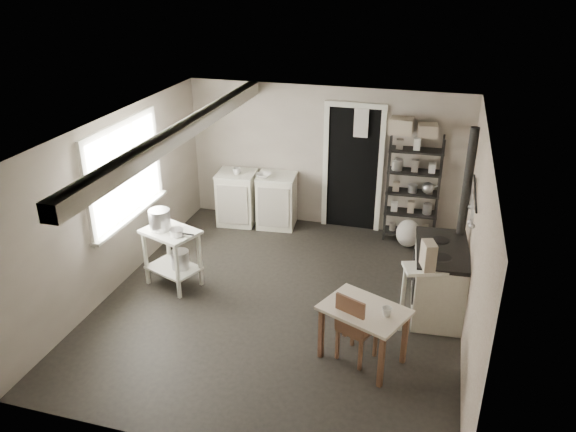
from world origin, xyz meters
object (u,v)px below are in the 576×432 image
(chair, at_px, (358,321))
(stockpot, at_px, (160,221))
(shelf_rack, at_px, (413,183))
(flour_sack, at_px, (408,232))
(prep_table, at_px, (173,258))
(work_table, at_px, (363,331))
(stove, at_px, (439,280))
(base_cabinets, at_px, (257,198))

(chair, bearing_deg, stockpot, -173.16)
(shelf_rack, height_order, flour_sack, shelf_rack)
(chair, xyz_separation_m, flour_sack, (0.32, 2.85, -0.24))
(prep_table, height_order, work_table, prep_table)
(prep_table, xyz_separation_m, stove, (3.45, 0.34, 0.04))
(prep_table, xyz_separation_m, stockpot, (-0.14, 0.00, 0.54))
(work_table, bearing_deg, stove, 58.51)
(shelf_rack, xyz_separation_m, flour_sack, (0.01, -0.28, -0.71))
(stockpot, height_order, base_cabinets, stockpot)
(prep_table, relative_size, base_cabinets, 0.61)
(stove, relative_size, work_table, 1.27)
(stockpot, xyz_separation_m, shelf_rack, (3.09, 2.26, 0.01))
(base_cabinets, xyz_separation_m, shelf_rack, (2.48, 0.12, 0.49))
(prep_table, bearing_deg, stove, 5.61)
(base_cabinets, relative_size, work_table, 1.53)
(prep_table, bearing_deg, base_cabinets, 77.73)
(shelf_rack, distance_m, flour_sack, 0.76)
(stove, bearing_deg, base_cabinets, 144.62)
(stove, height_order, flour_sack, stove)
(prep_table, xyz_separation_m, flour_sack, (2.96, 1.99, -0.16))
(shelf_rack, xyz_separation_m, work_table, (-0.24, -3.15, -0.57))
(base_cabinets, height_order, flour_sack, base_cabinets)
(shelf_rack, bearing_deg, work_table, -97.15)
(shelf_rack, xyz_separation_m, chair, (-0.31, -3.13, -0.46))
(prep_table, distance_m, stockpot, 0.56)
(shelf_rack, relative_size, stove, 1.51)
(work_table, relative_size, chair, 1.03)
(prep_table, xyz_separation_m, shelf_rack, (2.95, 2.27, 0.55))
(shelf_rack, height_order, chair, shelf_rack)
(prep_table, xyz_separation_m, work_table, (2.71, -0.88, -0.02))
(base_cabinets, height_order, work_table, base_cabinets)
(stockpot, height_order, shelf_rack, shelf_rack)
(stove, bearing_deg, shelf_rack, 100.38)
(stockpot, relative_size, work_table, 0.34)
(base_cabinets, distance_m, stove, 3.49)
(stockpot, height_order, stove, stockpot)
(shelf_rack, bearing_deg, flour_sack, -90.34)
(work_table, relative_size, flour_sack, 1.99)
(stockpot, bearing_deg, chair, -17.34)
(work_table, xyz_separation_m, flour_sack, (0.26, 2.87, -0.14))
(flour_sack, bearing_deg, shelf_rack, 92.36)
(shelf_rack, bearing_deg, stockpot, -146.43)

